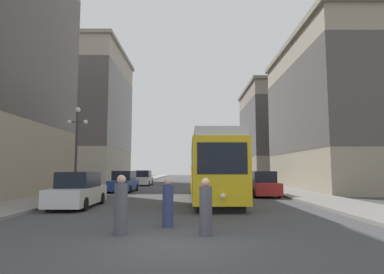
# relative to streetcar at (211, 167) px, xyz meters

# --- Properties ---
(ground_plane) EXTENTS (200.00, 200.00, 0.00)m
(ground_plane) POSITION_rel_streetcar_xyz_m (-1.68, -11.59, -2.10)
(ground_plane) COLOR #424244
(sidewalk_left) EXTENTS (3.44, 120.00, 0.15)m
(sidewalk_left) POSITION_rel_streetcar_xyz_m (-10.23, 28.41, -2.03)
(sidewalk_left) COLOR gray
(sidewalk_left) RESTS_ON ground
(sidewalk_right) EXTENTS (3.44, 120.00, 0.15)m
(sidewalk_right) POSITION_rel_streetcar_xyz_m (6.86, 28.41, -2.03)
(sidewalk_right) COLOR gray
(sidewalk_right) RESTS_ON ground
(streetcar) EXTENTS (2.75, 12.54, 3.89)m
(streetcar) POSITION_rel_streetcar_xyz_m (0.00, 0.00, 0.00)
(streetcar) COLOR black
(streetcar) RESTS_ON ground
(transit_bus) EXTENTS (2.99, 12.47, 3.45)m
(transit_bus) POSITION_rel_streetcar_xyz_m (3.29, 18.71, -0.15)
(transit_bus) COLOR black
(transit_bus) RESTS_ON ground
(parked_car_left_near) EXTENTS (1.97, 4.76, 1.82)m
(parked_car_left_near) POSITION_rel_streetcar_xyz_m (-7.21, 7.94, -1.26)
(parked_car_left_near) COLOR black
(parked_car_left_near) RESTS_ON ground
(parked_car_left_mid) EXTENTS (1.89, 4.79, 1.82)m
(parked_car_left_mid) POSITION_rel_streetcar_xyz_m (-7.21, 19.18, -1.26)
(parked_car_left_mid) COLOR black
(parked_car_left_mid) RESTS_ON ground
(parked_car_right_far) EXTENTS (1.97, 4.77, 1.82)m
(parked_car_right_far) POSITION_rel_streetcar_xyz_m (3.85, 3.51, -1.26)
(parked_car_right_far) COLOR black
(parked_car_right_far) RESTS_ON ground
(parked_car_left_far) EXTENTS (1.96, 4.91, 1.82)m
(parked_car_left_far) POSITION_rel_streetcar_xyz_m (-7.22, -3.32, -1.26)
(parked_car_left_far) COLOR black
(parked_car_left_far) RESTS_ON ground
(pedestrian_crossing_near) EXTENTS (0.37, 0.37, 1.66)m
(pedestrian_crossing_near) POSITION_rel_streetcar_xyz_m (-2.09, -9.02, -1.33)
(pedestrian_crossing_near) COLOR navy
(pedestrian_crossing_near) RESTS_ON ground
(pedestrian_crossing_far) EXTENTS (0.40, 0.40, 1.79)m
(pedestrian_crossing_far) POSITION_rel_streetcar_xyz_m (-3.43, -10.31, -1.27)
(pedestrian_crossing_far) COLOR #4C4C56
(pedestrian_crossing_far) RESTS_ON ground
(pedestrian_on_sidewalk) EXTENTS (0.38, 0.38, 1.69)m
(pedestrian_on_sidewalk) POSITION_rel_streetcar_xyz_m (-0.85, -10.47, -1.31)
(pedestrian_on_sidewalk) COLOR #4C4C56
(pedestrian_on_sidewalk) RESTS_ON ground
(lamp_post_left_near) EXTENTS (1.41, 0.36, 6.05)m
(lamp_post_left_near) POSITION_rel_streetcar_xyz_m (-9.11, 1.42, 1.98)
(lamp_post_left_near) COLOR #333338
(lamp_post_left_near) RESTS_ON sidewalk_left
(building_left_corner) EXTENTS (16.46, 16.62, 20.04)m
(building_left_corner) POSITION_rel_streetcar_xyz_m (-19.89, 27.62, 8.20)
(building_left_corner) COLOR #A89E8E
(building_left_corner) RESTS_ON ground
(building_right_corner) EXTENTS (14.37, 16.81, 16.55)m
(building_right_corner) POSITION_rel_streetcar_xyz_m (15.47, 36.65, 6.39)
(building_right_corner) COLOR slate
(building_right_corner) RESTS_ON ground
(building_right_midblock) EXTENTS (13.68, 18.31, 14.89)m
(building_right_midblock) POSITION_rel_streetcar_xyz_m (15.12, 11.36, 5.53)
(building_right_midblock) COLOR gray
(building_right_midblock) RESTS_ON ground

